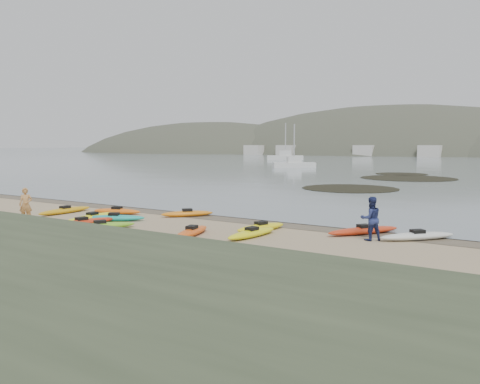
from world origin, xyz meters
The scene contains 7 objects.
ground centered at (0.00, 0.00, 0.00)m, with size 600.00×600.00×0.00m, color tan.
wet_sand centered at (0.00, -0.30, 0.00)m, with size 60.00×60.00×0.00m, color brown.
kayaks centered at (-1.45, -3.68, 0.17)m, with size 21.60×9.28×0.34m.
person_west centered at (-9.16, -7.11, 0.92)m, with size 0.67×0.44×1.84m, color tan.
person_east centered at (8.03, -2.08, 0.96)m, with size 0.93×0.72×1.91m, color navy.
kelp_mats centered at (-0.29, 33.78, 0.03)m, with size 11.96×33.01×0.04m.
moored_boats centered at (-4.54, 83.93, 0.59)m, with size 103.80×73.62×1.38m.
Camera 1 is at (13.97, -21.97, 4.13)m, focal length 35.00 mm.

